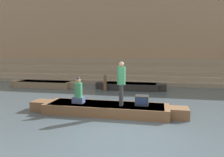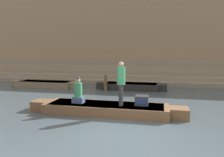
# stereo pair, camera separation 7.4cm
# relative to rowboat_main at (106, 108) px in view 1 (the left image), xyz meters

# --- Properties ---
(ground_plane) EXTENTS (120.00, 120.00, 0.00)m
(ground_plane) POSITION_rel_rowboat_main_xyz_m (1.18, -1.84, -0.22)
(ground_plane) COLOR #3D4C56
(ghat_steps) EXTENTS (36.00, 4.54, 1.91)m
(ghat_steps) POSITION_rel_rowboat_main_xyz_m (1.18, 10.47, 0.47)
(ghat_steps) COLOR gray
(ghat_steps) RESTS_ON ground
(back_wall) EXTENTS (34.20, 1.28, 8.47)m
(back_wall) POSITION_rel_rowboat_main_xyz_m (1.18, 12.71, 3.99)
(back_wall) COLOR #937A60
(back_wall) RESTS_ON ground
(rowboat_main) EXTENTS (6.46, 1.49, 0.41)m
(rowboat_main) POSITION_rel_rowboat_main_xyz_m (0.00, 0.00, 0.00)
(rowboat_main) COLOR brown
(rowboat_main) RESTS_ON ground
(person_standing) EXTENTS (0.33, 0.33, 1.73)m
(person_standing) POSITION_rel_rowboat_main_xyz_m (0.65, -0.10, 1.19)
(person_standing) COLOR #28282D
(person_standing) RESTS_ON rowboat_main
(person_rowing) EXTENTS (0.46, 0.36, 1.09)m
(person_rowing) POSITION_rel_rowboat_main_xyz_m (-1.15, -0.05, 0.63)
(person_rowing) COLOR #3D4C75
(person_rowing) RESTS_ON rowboat_main
(tv_set) EXTENTS (0.52, 0.49, 0.39)m
(tv_set) POSITION_rel_rowboat_main_xyz_m (1.45, 0.11, 0.38)
(tv_set) COLOR #2D2D2D
(tv_set) RESTS_ON rowboat_main
(moored_boat_shore) EXTENTS (5.15, 1.28, 0.43)m
(moored_boat_shore) POSITION_rel_rowboat_main_xyz_m (-5.90, 5.62, 0.01)
(moored_boat_shore) COLOR #756651
(moored_boat_shore) RESTS_ON ground
(moored_boat_distant) EXTENTS (4.68, 1.28, 0.43)m
(moored_boat_distant) POSITION_rel_rowboat_main_xyz_m (0.25, 5.93, 0.01)
(moored_boat_distant) COLOR black
(moored_boat_distant) RESTS_ON ground
(mooring_post) EXTENTS (0.20, 0.20, 1.03)m
(mooring_post) POSITION_rel_rowboat_main_xyz_m (-1.28, 5.05, 0.30)
(mooring_post) COLOR brown
(mooring_post) RESTS_ON ground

